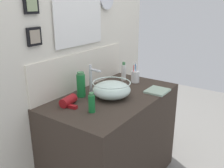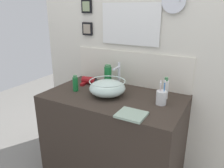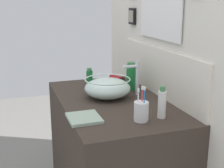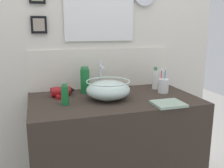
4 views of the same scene
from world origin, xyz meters
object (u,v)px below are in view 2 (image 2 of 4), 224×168
Objects in this scene: shampoo_bottle at (165,89)px; hand_towel at (131,115)px; soap_dispenser at (108,76)px; faucet at (118,74)px; glass_bowl_sink at (107,88)px; spray_bottle at (75,84)px; hair_drier at (90,81)px; toothbrush_cup at (161,97)px.

shampoo_bottle is 0.92× the size of hand_towel.
soap_dispenser is at bearing 134.59° from hand_towel.
faucet is 1.35× the size of shampoo_bottle.
glass_bowl_sink is 0.41m from hand_towel.
spray_bottle is 0.80× the size of shampoo_bottle.
hand_towel is (0.33, -0.24, -0.06)m from glass_bowl_sink.
glass_bowl_sink is 0.21m from faucet.
spray_bottle reaches higher than hair_drier.
spray_bottle is at bearing -173.37° from toothbrush_cup.
hair_drier is at bearing 179.61° from shampoo_bottle.
faucet is at bearing 175.98° from shampoo_bottle.
soap_dispenser is at bearing 163.21° from toothbrush_cup.
hand_towel is at bearing -53.11° from faucet.
shampoo_bottle is at bearing 74.73° from hand_towel.
glass_bowl_sink is 2.13× the size of spray_bottle.
glass_bowl_sink is 1.57× the size of toothbrush_cup.
shampoo_bottle is at bearing 92.55° from toothbrush_cup.
toothbrush_cup is at bearing 67.60° from hand_towel.
faucet is at bearing 90.00° from glass_bowl_sink.
hair_drier is at bearing -174.92° from faucet.
faucet is 0.39m from spray_bottle.
toothbrush_cup is at bearing -16.79° from soap_dispenser.
soap_dispenser is 0.31m from spray_bottle.
hair_drier is 1.31× the size of spray_bottle.
toothbrush_cup is at bearing -19.19° from faucet.
hair_drier is at bearing 88.07° from spray_bottle.
shampoo_bottle reaches higher than hair_drier.
shampoo_bottle is (0.44, 0.17, 0.01)m from glass_bowl_sink.
spray_bottle is (-0.30, -0.24, -0.07)m from faucet.
glass_bowl_sink is at bearing -174.48° from toothbrush_cup.
faucet reaches higher than shampoo_bottle.
glass_bowl_sink is at bearing -30.60° from hair_drier.
hair_drier is 0.75m from toothbrush_cup.
shampoo_bottle is 0.43m from hand_towel.
glass_bowl_sink is 1.49× the size of soap_dispenser.
toothbrush_cup is 1.08× the size of shampoo_bottle.
hand_towel is at bearing -33.63° from hair_drier.
faucet is 0.13m from soap_dispenser.
toothbrush_cup is at bearing -9.94° from hair_drier.
spray_bottle is 0.66m from hand_towel.
faucet is (-0.00, 0.20, 0.07)m from glass_bowl_sink.
soap_dispenser is 0.56m from shampoo_bottle.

